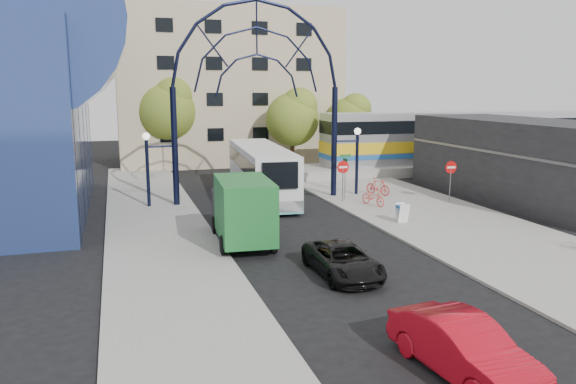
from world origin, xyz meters
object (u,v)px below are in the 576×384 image
object	(u,v)px
train_car	(464,136)
black_suv	(343,260)
tree_north_b	(168,108)
city_bus	(261,171)
sandwich_board	(402,210)
red_sedan	(463,347)
bike_near_a	(373,197)
tree_north_a	(294,116)
green_truck	(242,210)
gateway_arch	(257,60)
stop_sign	(343,171)
tree_north_c	(350,118)
bike_near_b	(378,187)
street_name_sign	(345,167)
do_not_enter_sign	(451,171)

from	to	relation	value
train_car	black_suv	bearing A→B (deg)	-132.14
tree_north_b	city_bus	size ratio (longest dim) A/B	0.66
sandwich_board	red_sedan	world-z (taller)	red_sedan
tree_north_b	red_sedan	size ratio (longest dim) A/B	1.82
tree_north_b	bike_near_a	distance (m)	22.46
tree_north_a	green_truck	xyz separation A→B (m)	(-9.14, -20.92, -3.08)
gateway_arch	stop_sign	bearing A→B (deg)	-22.63
sandwich_board	red_sedan	bearing A→B (deg)	-113.09
gateway_arch	train_car	world-z (taller)	gateway_arch
tree_north_c	bike_near_b	world-z (taller)	tree_north_c
train_car	tree_north_c	size ratio (longest dim) A/B	3.86
green_truck	bike_near_b	xyz separation A→B (m)	(10.81, 8.25, -0.86)
stop_sign	gateway_arch	bearing A→B (deg)	157.37
train_car	tree_north_a	bearing A→B (deg)	164.20
sandwich_board	bike_near_a	xyz separation A→B (m)	(0.46, 4.35, -0.14)
gateway_arch	bike_near_a	xyz separation A→B (m)	(6.06, -3.67, -7.95)
tree_north_c	city_bus	size ratio (longest dim) A/B	0.54
tree_north_b	gateway_arch	bearing A→B (deg)	-76.32
bike_near_a	tree_north_b	bearing A→B (deg)	98.68
gateway_arch	city_bus	bearing A→B (deg)	66.30
gateway_arch	city_bus	xyz separation A→B (m)	(0.45, 1.03, -6.84)
sandwich_board	street_name_sign	bearing A→B (deg)	93.46
street_name_sign	bike_near_a	bearing A→B (deg)	-69.34
black_suv	gateway_arch	bearing A→B (deg)	88.21
street_name_sign	city_bus	xyz separation A→B (m)	(-4.75, 2.43, -0.41)
tree_north_b	red_sedan	world-z (taller)	tree_north_b
street_name_sign	sandwich_board	size ratio (longest dim) A/B	2.83
tree_north_a	bike_near_a	bearing A→B (deg)	-90.24
tree_north_c	black_suv	world-z (taller)	tree_north_c
bike_near_b	tree_north_c	bearing A→B (deg)	45.27
red_sedan	stop_sign	bearing A→B (deg)	68.80
gateway_arch	bike_near_a	distance (m)	10.65
green_truck	bike_near_b	size ratio (longest dim) A/B	3.40
gateway_arch	city_bus	size ratio (longest dim) A/B	1.12
street_name_sign	city_bus	bearing A→B (deg)	152.91
train_car	black_suv	xyz separation A→B (m)	(-20.42, -22.56, -2.30)
bike_near_a	gateway_arch	bearing A→B (deg)	130.56
do_not_enter_sign	black_suv	xyz separation A→B (m)	(-11.42, -10.56, -1.37)
tree_north_b	city_bus	world-z (taller)	tree_north_b
do_not_enter_sign	train_car	world-z (taller)	train_car
stop_sign	red_sedan	size ratio (longest dim) A/B	0.57
gateway_arch	tree_north_a	world-z (taller)	gateway_arch
bike_near_a	bike_near_b	bearing A→B (deg)	41.15
train_car	tree_north_a	world-z (taller)	tree_north_a
tree_north_b	tree_north_c	distance (m)	16.15
city_bus	street_name_sign	bearing A→B (deg)	-22.46
gateway_arch	tree_north_c	distance (m)	18.95
train_car	bike_near_b	xyz separation A→B (m)	(-12.21, -8.75, -2.23)
red_sedan	tree_north_a	bearing A→B (deg)	72.47
city_bus	do_not_enter_sign	bearing A→B (deg)	-20.86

